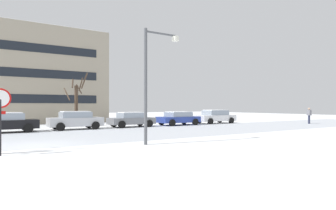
{
  "coord_description": "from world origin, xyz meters",
  "views": [
    {
      "loc": [
        -2.13,
        -14.98,
        1.91
      ],
      "look_at": [
        10.95,
        5.23,
        1.97
      ],
      "focal_mm": 31.27,
      "sensor_mm": 36.0,
      "label": 1
    }
  ],
  "objects_px": {
    "parked_car_black": "(5,122)",
    "parked_car_blue": "(178,118)",
    "stop_sign": "(0,108)",
    "parked_car_gray": "(131,119)",
    "street_lamp": "(152,73)",
    "parked_car_white": "(215,116)",
    "pedestrian_crossing": "(309,114)",
    "parked_car_silver": "(76,120)"
  },
  "relations": [
    {
      "from": "parked_car_blue",
      "to": "parked_car_white",
      "type": "height_order",
      "value": "parked_car_white"
    },
    {
      "from": "parked_car_silver",
      "to": "parked_car_white",
      "type": "distance_m",
      "value": 14.91
    },
    {
      "from": "parked_car_gray",
      "to": "street_lamp",
      "type": "bearing_deg",
      "value": -110.86
    },
    {
      "from": "parked_car_silver",
      "to": "street_lamp",
      "type": "bearing_deg",
      "value": -86.42
    },
    {
      "from": "stop_sign",
      "to": "parked_car_blue",
      "type": "height_order",
      "value": "stop_sign"
    },
    {
      "from": "parked_car_black",
      "to": "parked_car_white",
      "type": "height_order",
      "value": "parked_car_white"
    },
    {
      "from": "parked_car_white",
      "to": "pedestrian_crossing",
      "type": "bearing_deg",
      "value": -36.21
    },
    {
      "from": "stop_sign",
      "to": "parked_car_white",
      "type": "bearing_deg",
      "value": 27.75
    },
    {
      "from": "parked_car_black",
      "to": "parked_car_white",
      "type": "bearing_deg",
      "value": 0.07
    },
    {
      "from": "street_lamp",
      "to": "parked_car_blue",
      "type": "height_order",
      "value": "street_lamp"
    },
    {
      "from": "parked_car_gray",
      "to": "parked_car_blue",
      "type": "relative_size",
      "value": 0.98
    },
    {
      "from": "parked_car_silver",
      "to": "pedestrian_crossing",
      "type": "relative_size",
      "value": 2.47
    },
    {
      "from": "parked_car_black",
      "to": "parked_car_white",
      "type": "distance_m",
      "value": 19.88
    },
    {
      "from": "street_lamp",
      "to": "parked_car_black",
      "type": "bearing_deg",
      "value": 117.14
    },
    {
      "from": "parked_car_silver",
      "to": "pedestrian_crossing",
      "type": "xyz_separation_m",
      "value": [
        22.89,
        -5.97,
        0.24
      ]
    },
    {
      "from": "stop_sign",
      "to": "pedestrian_crossing",
      "type": "bearing_deg",
      "value": 10.03
    },
    {
      "from": "stop_sign",
      "to": "pedestrian_crossing",
      "type": "distance_m",
      "value": 29.2
    },
    {
      "from": "parked_car_black",
      "to": "parked_car_gray",
      "type": "xyz_separation_m",
      "value": [
        9.94,
        0.13,
        -0.04
      ]
    },
    {
      "from": "parked_car_black",
      "to": "parked_car_blue",
      "type": "bearing_deg",
      "value": -0.47
    },
    {
      "from": "street_lamp",
      "to": "parked_car_gray",
      "type": "relative_size",
      "value": 1.4
    },
    {
      "from": "parked_car_blue",
      "to": "parked_car_silver",
      "type": "bearing_deg",
      "value": 178.39
    },
    {
      "from": "stop_sign",
      "to": "parked_car_silver",
      "type": "height_order",
      "value": "stop_sign"
    },
    {
      "from": "parked_car_white",
      "to": "parked_car_silver",
      "type": "bearing_deg",
      "value": 179.49
    },
    {
      "from": "street_lamp",
      "to": "parked_car_black",
      "type": "height_order",
      "value": "street_lamp"
    },
    {
      "from": "stop_sign",
      "to": "pedestrian_crossing",
      "type": "relative_size",
      "value": 1.52
    },
    {
      "from": "parked_car_black",
      "to": "parked_car_blue",
      "type": "relative_size",
      "value": 1.02
    },
    {
      "from": "parked_car_silver",
      "to": "parked_car_gray",
      "type": "distance_m",
      "value": 4.97
    },
    {
      "from": "street_lamp",
      "to": "parked_car_white",
      "type": "relative_size",
      "value": 1.26
    },
    {
      "from": "parked_car_silver",
      "to": "parked_car_blue",
      "type": "relative_size",
      "value": 1.01
    },
    {
      "from": "parked_car_silver",
      "to": "parked_car_gray",
      "type": "xyz_separation_m",
      "value": [
        4.97,
        -0.03,
        -0.06
      ]
    },
    {
      "from": "street_lamp",
      "to": "parked_car_gray",
      "type": "distance_m",
      "value": 12.31
    },
    {
      "from": "parked_car_white",
      "to": "pedestrian_crossing",
      "type": "xyz_separation_m",
      "value": [
        7.98,
        -5.84,
        0.24
      ]
    },
    {
      "from": "parked_car_white",
      "to": "parked_car_blue",
      "type": "bearing_deg",
      "value": -178.31
    },
    {
      "from": "parked_car_silver",
      "to": "parked_car_blue",
      "type": "height_order",
      "value": "parked_car_silver"
    },
    {
      "from": "parked_car_gray",
      "to": "pedestrian_crossing",
      "type": "distance_m",
      "value": 18.88
    },
    {
      "from": "parked_car_silver",
      "to": "pedestrian_crossing",
      "type": "height_order",
      "value": "pedestrian_crossing"
    },
    {
      "from": "parked_car_gray",
      "to": "parked_car_black",
      "type": "bearing_deg",
      "value": -179.25
    },
    {
      "from": "stop_sign",
      "to": "parked_car_white",
      "type": "relative_size",
      "value": 0.57
    },
    {
      "from": "parked_car_blue",
      "to": "pedestrian_crossing",
      "type": "bearing_deg",
      "value": -23.74
    },
    {
      "from": "parked_car_white",
      "to": "street_lamp",
      "type": "bearing_deg",
      "value": -142.02
    },
    {
      "from": "stop_sign",
      "to": "parked_car_gray",
      "type": "distance_m",
      "value": 15.5
    },
    {
      "from": "street_lamp",
      "to": "stop_sign",
      "type": "bearing_deg",
      "value": 178.56
    }
  ]
}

